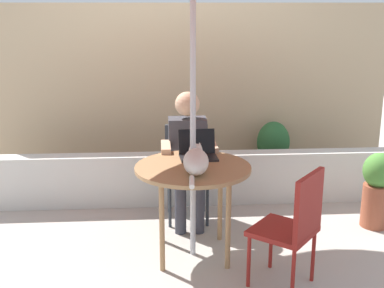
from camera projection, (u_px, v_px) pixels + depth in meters
ground_plane at (193, 254)px, 4.14m from camera, size 14.00×14.00×0.00m
fence_back at (181, 94)px, 5.71m from camera, size 4.65×0.08×1.97m
planter_wall_low at (185, 179)px, 5.14m from camera, size 4.18×0.20×0.52m
patio_table at (193, 175)px, 3.97m from camera, size 0.90×0.90×0.75m
chair_occupied at (187, 165)px, 4.77m from camera, size 0.40×0.40×0.87m
chair_empty at (295, 222)px, 3.52m from camera, size 0.56×0.56×0.87m
person_seated at (188, 152)px, 4.57m from camera, size 0.48×0.48×1.21m
laptop at (198, 149)px, 4.18m from camera, size 0.31×0.27×0.21m
cat at (196, 161)px, 3.80m from camera, size 0.22×0.65×0.17m
potted_plant_near_fence at (273, 152)px, 5.66m from camera, size 0.36×0.36×0.72m
potted_plant_by_chair at (377, 188)px, 4.57m from camera, size 0.28×0.28×0.69m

